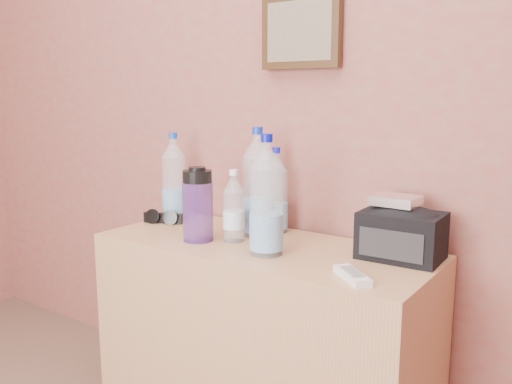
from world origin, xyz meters
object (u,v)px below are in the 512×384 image
at_px(ac_remote, 352,276).
at_px(toiletry_bag, 402,232).
at_px(dresser, 262,344).
at_px(pet_large_d, 266,202).
at_px(pet_large_c, 276,195).
at_px(sunglasses, 163,218).
at_px(pet_large_a, 174,181).
at_px(nalgene_bottle, 198,205).
at_px(pet_large_b, 257,188).
at_px(foil_packet, 396,200).
at_px(pet_small, 234,210).

height_order(ac_remote, toiletry_bag, toiletry_bag).
xyz_separation_m(dresser, pet_large_d, (0.07, -0.08, 0.51)).
relative_size(pet_large_c, toiletry_bag, 1.29).
distance_m(pet_large_d, sunglasses, 0.58).
height_order(dresser, pet_large_a, pet_large_a).
distance_m(nalgene_bottle, sunglasses, 0.32).
bearing_deg(ac_remote, sunglasses, -151.21).
height_order(pet_large_a, pet_large_b, pet_large_b).
bearing_deg(foil_packet, pet_large_a, -179.35).
height_order(toiletry_bag, foil_packet, foil_packet).
relative_size(pet_large_b, toiletry_bag, 1.60).
height_order(pet_large_d, toiletry_bag, pet_large_d).
relative_size(sunglasses, foil_packet, 1.18).
bearing_deg(pet_small, ac_remote, -14.14).
bearing_deg(nalgene_bottle, foil_packet, 18.42).
relative_size(pet_large_a, sunglasses, 2.21).
xyz_separation_m(dresser, pet_large_b, (-0.08, 0.09, 0.52)).
distance_m(pet_small, nalgene_bottle, 0.12).
height_order(pet_large_a, nalgene_bottle, pet_large_a).
bearing_deg(pet_large_d, foil_packet, 31.40).
height_order(sunglasses, toiletry_bag, toiletry_bag).
bearing_deg(pet_large_b, toiletry_bag, 2.58).
relative_size(pet_large_a, ac_remote, 2.29).
bearing_deg(pet_small, toiletry_bag, 14.19).
bearing_deg(foil_packet, pet_small, -164.48).
distance_m(nalgene_bottle, ac_remote, 0.61).
height_order(pet_large_b, sunglasses, pet_large_b).
height_order(pet_large_d, pet_small, pet_large_d).
bearing_deg(pet_large_b, nalgene_bottle, -125.22).
bearing_deg(dresser, pet_small, -167.23).
xyz_separation_m(pet_large_b, pet_large_d, (0.15, -0.17, -0.00)).
bearing_deg(sunglasses, pet_large_d, -32.36).
distance_m(pet_small, foil_packet, 0.53).
distance_m(nalgene_bottle, toiletry_bag, 0.66).
distance_m(pet_large_c, pet_small, 0.19).
relative_size(pet_large_b, sunglasses, 2.45).
distance_m(pet_large_c, pet_large_d, 0.28).
xyz_separation_m(nalgene_bottle, sunglasses, (-0.28, 0.11, -0.10)).
bearing_deg(pet_large_d, nalgene_bottle, -179.92).
distance_m(sunglasses, ac_remote, 0.89).
distance_m(pet_large_b, toiletry_bag, 0.52).
relative_size(pet_large_b, pet_small, 1.56).
height_order(nalgene_bottle, foil_packet, nalgene_bottle).
height_order(pet_large_d, foil_packet, pet_large_d).
xyz_separation_m(pet_large_a, ac_remote, (0.88, -0.25, -0.14)).
height_order(pet_large_b, pet_large_d, pet_large_b).
bearing_deg(toiletry_bag, dresser, -167.39).
relative_size(pet_small, foil_packet, 1.84).
relative_size(pet_large_c, pet_large_d, 0.82).
height_order(pet_large_a, toiletry_bag, pet_large_a).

